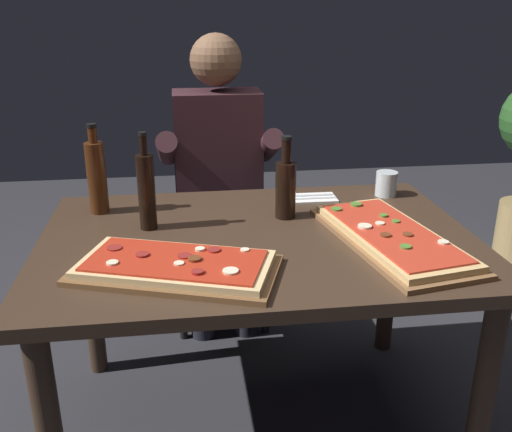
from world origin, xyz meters
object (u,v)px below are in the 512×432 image
dining_table (258,262)px  wine_bottle_dark (286,187)px  pizza_rectangular_front (176,266)px  oil_bottle_amber (146,190)px  vinegar_bottle_green (97,176)px  diner_chair (219,216)px  seated_diner (219,172)px  pizza_rectangular_left (391,237)px  tumbler_near_camera (386,185)px

dining_table → wine_bottle_dark: size_ratio=4.84×
pizza_rectangular_front → oil_bottle_amber: size_ratio=1.92×
oil_bottle_amber → vinegar_bottle_green: 0.26m
oil_bottle_amber → diner_chair: oil_bottle_amber is taller
wine_bottle_dark → vinegar_bottle_green: bearing=168.1°
seated_diner → pizza_rectangular_front: bearing=-101.2°
wine_bottle_dark → oil_bottle_amber: size_ratio=0.89×
vinegar_bottle_green → diner_chair: size_ratio=0.37×
wine_bottle_dark → seated_diner: (-0.19, 0.58, -0.11)m
wine_bottle_dark → diner_chair: size_ratio=0.33×
vinegar_bottle_green → wine_bottle_dark: bearing=-11.9°
oil_bottle_amber → vinegar_bottle_green: bearing=135.1°
vinegar_bottle_green → pizza_rectangular_left: bearing=-23.3°
pizza_rectangular_left → tumbler_near_camera: bearing=72.3°
pizza_rectangular_left → seated_diner: size_ratio=0.51×
pizza_rectangular_front → tumbler_near_camera: 1.00m
tumbler_near_camera → seated_diner: seated_diner is taller
wine_bottle_dark → dining_table: bearing=-126.8°
dining_table → vinegar_bottle_green: size_ratio=4.37×
pizza_rectangular_left → seated_diner: seated_diner is taller
oil_bottle_amber → seated_diner: 0.69m
dining_table → pizza_rectangular_left: bearing=-15.2°
dining_table → oil_bottle_amber: 0.44m
oil_bottle_amber → tumbler_near_camera: 0.93m
oil_bottle_amber → diner_chair: bearing=69.3°
pizza_rectangular_left → tumbler_near_camera: tumbler_near_camera is taller
pizza_rectangular_front → wine_bottle_dark: bearing=45.7°
tumbler_near_camera → seated_diner: bearing=147.5°
pizza_rectangular_front → pizza_rectangular_left: size_ratio=0.92×
wine_bottle_dark → tumbler_near_camera: size_ratio=3.06×
wine_bottle_dark → tumbler_near_camera: (0.43, 0.18, -0.07)m
wine_bottle_dark → tumbler_near_camera: wine_bottle_dark is taller
wine_bottle_dark → tumbler_near_camera: bearing=22.8°
oil_bottle_amber → vinegar_bottle_green: oil_bottle_amber is taller
vinegar_bottle_green → seated_diner: seated_diner is taller
tumbler_near_camera → oil_bottle_amber: bearing=-166.0°
tumbler_near_camera → seated_diner: size_ratio=0.07×
vinegar_bottle_green → tumbler_near_camera: bearing=2.3°
pizza_rectangular_front → oil_bottle_amber: 0.38m
dining_table → pizza_rectangular_front: size_ratio=2.23×
dining_table → pizza_rectangular_left: 0.44m
oil_bottle_amber → seated_diner: seated_diner is taller
oil_bottle_amber → vinegar_bottle_green: (-0.18, 0.18, 0.00)m
tumbler_near_camera → diner_chair: diner_chair is taller
dining_table → seated_diner: size_ratio=1.05×
oil_bottle_amber → seated_diner: (0.28, 0.62, -0.13)m
vinegar_bottle_green → diner_chair: vinegar_bottle_green is taller
pizza_rectangular_left → seated_diner: 0.97m
wine_bottle_dark → tumbler_near_camera: 0.47m
dining_table → vinegar_bottle_green: vinegar_bottle_green is taller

